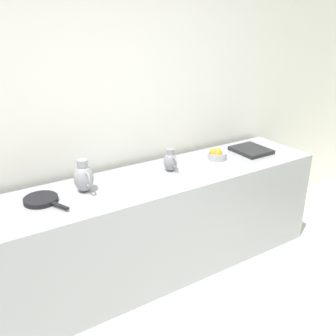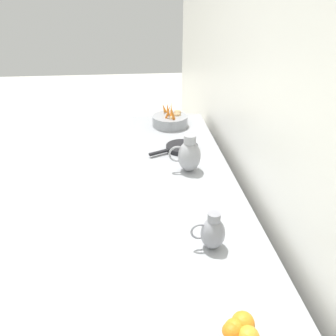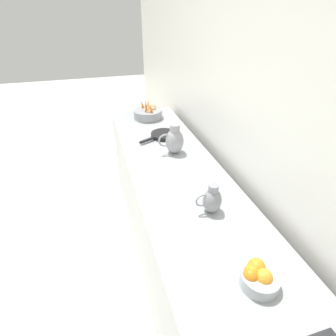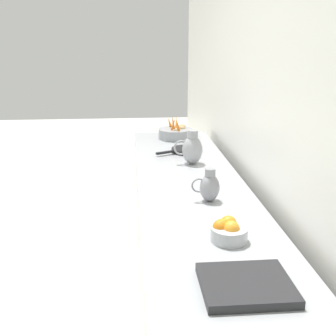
{
  "view_description": "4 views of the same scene",
  "coord_description": "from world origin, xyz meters",
  "px_view_note": "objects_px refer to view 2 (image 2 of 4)",
  "views": [
    {
      "loc": [
        0.96,
        -1.28,
        2.16
      ],
      "look_at": [
        -1.35,
        0.19,
        1.04
      ],
      "focal_mm": 40.32,
      "sensor_mm": 36.0,
      "label": 1
    },
    {
      "loc": [
        -1.22,
        1.57,
        2.02
      ],
      "look_at": [
        -1.38,
        -0.1,
        1.11
      ],
      "focal_mm": 36.78,
      "sensor_mm": 36.0,
      "label": 2
    },
    {
      "loc": [
        -0.96,
        1.43,
        1.99
      ],
      "look_at": [
        -1.39,
        -0.05,
        1.01
      ],
      "focal_mm": 28.11,
      "sensor_mm": 36.0,
      "label": 3
    },
    {
      "loc": [
        -1.11,
        2.66,
        1.83
      ],
      "look_at": [
        -1.33,
        0.15,
        1.06
      ],
      "focal_mm": 46.71,
      "sensor_mm": 36.0,
      "label": 4
    }
  ],
  "objects_px": {
    "vegetable_colander": "(170,120)",
    "metal_pitcher_short": "(212,232)",
    "orange_bowl": "(242,336)",
    "skillet_on_counter": "(181,148)",
    "metal_pitcher_tall": "(189,155)"
  },
  "relations": [
    {
      "from": "vegetable_colander",
      "to": "metal_pitcher_short",
      "type": "xyz_separation_m",
      "value": [
        -0.03,
        1.6,
        0.04
      ]
    },
    {
      "from": "orange_bowl",
      "to": "skillet_on_counter",
      "type": "relative_size",
      "value": 0.45
    },
    {
      "from": "vegetable_colander",
      "to": "metal_pitcher_short",
      "type": "bearing_deg",
      "value": 91.09
    },
    {
      "from": "vegetable_colander",
      "to": "metal_pitcher_short",
      "type": "distance_m",
      "value": 1.6
    },
    {
      "from": "orange_bowl",
      "to": "vegetable_colander",
      "type": "bearing_deg",
      "value": -89.26
    },
    {
      "from": "metal_pitcher_tall",
      "to": "skillet_on_counter",
      "type": "xyz_separation_m",
      "value": [
        0.01,
        -0.33,
        -0.1
      ]
    },
    {
      "from": "skillet_on_counter",
      "to": "metal_pitcher_tall",
      "type": "bearing_deg",
      "value": 90.91
    },
    {
      "from": "orange_bowl",
      "to": "metal_pitcher_tall",
      "type": "distance_m",
      "value": 1.27
    },
    {
      "from": "orange_bowl",
      "to": "metal_pitcher_short",
      "type": "xyz_separation_m",
      "value": [
        -0.0,
        -0.51,
        0.04
      ]
    },
    {
      "from": "vegetable_colander",
      "to": "metal_pitcher_short",
      "type": "relative_size",
      "value": 1.59
    },
    {
      "from": "vegetable_colander",
      "to": "orange_bowl",
      "type": "xyz_separation_m",
      "value": [
        -0.03,
        2.1,
        -0.0
      ]
    },
    {
      "from": "metal_pitcher_tall",
      "to": "metal_pitcher_short",
      "type": "bearing_deg",
      "value": 89.5
    },
    {
      "from": "vegetable_colander",
      "to": "skillet_on_counter",
      "type": "relative_size",
      "value": 0.82
    },
    {
      "from": "orange_bowl",
      "to": "metal_pitcher_tall",
      "type": "bearing_deg",
      "value": -90.45
    },
    {
      "from": "metal_pitcher_short",
      "to": "skillet_on_counter",
      "type": "xyz_separation_m",
      "value": [
        -0.0,
        -1.09,
        -0.07
      ]
    }
  ]
}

